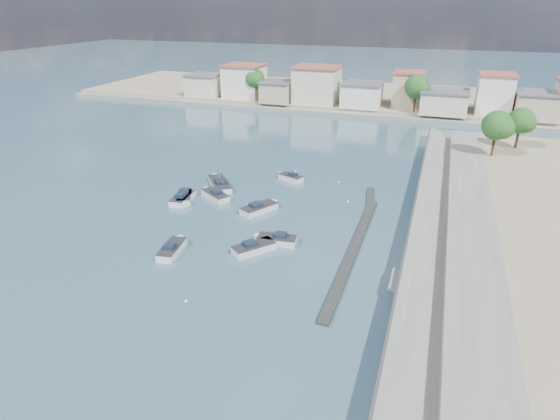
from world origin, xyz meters
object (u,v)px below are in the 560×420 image
motorboat_c (214,195)px  motorboat_g (185,198)px  motorboat_d (275,240)px  motorboat_e (183,198)px  motorboat_h (256,248)px  motorboat_f (290,178)px  motorboat_b (261,208)px  sailboat (219,184)px  motorboat_a (173,249)px

motorboat_c → motorboat_g: (-3.25, -2.09, 0.00)m
motorboat_d → motorboat_e: 16.76m
motorboat_g → motorboat_h: (13.72, -9.39, -0.00)m
motorboat_f → motorboat_h: size_ratio=0.88×
motorboat_b → motorboat_f: size_ratio=1.25×
motorboat_b → motorboat_g: 10.55m
sailboat → motorboat_h: bearing=-53.0°
motorboat_e → sailboat: 6.52m
motorboat_a → motorboat_d: 10.72m
motorboat_b → sailboat: (-8.53, 5.97, 0.03)m
motorboat_b → motorboat_e: bearing=-179.1°
motorboat_b → motorboat_a: bearing=-111.2°
motorboat_b → motorboat_g: bearing=-179.2°
motorboat_d → motorboat_h: same height
motorboat_c → motorboat_d: same height
sailboat → motorboat_e: bearing=-109.5°
motorboat_b → motorboat_d: size_ratio=1.08×
motorboat_f → sailboat: bearing=-147.1°
motorboat_a → sailboat: size_ratio=0.54×
motorboat_c → sailboat: (-1.23, 4.02, 0.03)m
motorboat_b → sailboat: size_ratio=0.57×
motorboat_d → motorboat_g: (-15.02, 7.17, 0.00)m
motorboat_b → motorboat_g: size_ratio=1.04×
motorboat_e → motorboat_d: bearing=-25.2°
motorboat_a → motorboat_f: (4.93, 24.08, -0.00)m
motorboat_a → motorboat_g: same height
motorboat_f → motorboat_g: same height
motorboat_a → motorboat_b: bearing=68.8°
motorboat_b → motorboat_c: 7.56m
motorboat_h → motorboat_d: bearing=59.8°
motorboat_e → motorboat_c: bearing=32.0°
motorboat_a → motorboat_c: same height
motorboat_d → motorboat_h: size_ratio=1.02×
motorboat_a → motorboat_d: same height
motorboat_a → motorboat_b: size_ratio=0.96×
motorboat_c → motorboat_d: (11.76, -9.27, -0.00)m
motorboat_f → motorboat_h: (3.12, -21.05, 0.00)m
motorboat_c → motorboat_e: (-3.40, -2.12, -0.00)m
motorboat_a → motorboat_e: same height
motorboat_a → motorboat_g: size_ratio=1.00×
motorboat_e → sailboat: bearing=70.5°
motorboat_b → motorboat_e: same height
motorboat_e → motorboat_f: bearing=47.4°
motorboat_a → motorboat_b: 13.48m
motorboat_d → motorboat_g: size_ratio=0.96×
motorboat_f → motorboat_h: same height
motorboat_d → motorboat_b: bearing=121.4°
motorboat_h → motorboat_g: bearing=145.6°
motorboat_b → motorboat_c: same height
motorboat_f → motorboat_g: bearing=-132.3°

